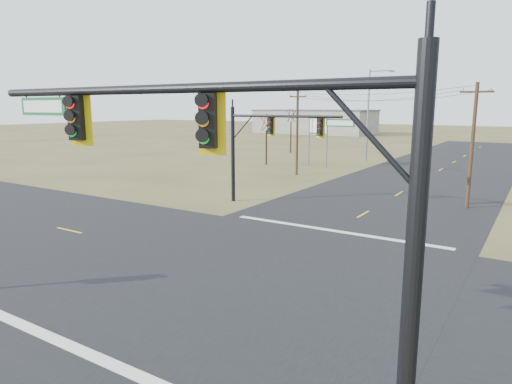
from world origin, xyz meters
TOP-DOWN VIEW (x-y plane):
  - ground at (0.00, 0.00)m, footprint 320.00×320.00m
  - road_ew at (0.00, 0.00)m, footprint 160.00×14.00m
  - road_ns at (0.00, 0.00)m, footprint 14.00×160.00m
  - stop_bar_near at (0.00, -7.50)m, footprint 12.00×0.40m
  - stop_bar_far at (0.00, 7.50)m, footprint 12.00×0.40m
  - mast_arm_near at (3.89, -7.50)m, footprint 10.83×0.59m
  - mast_arm_far at (-6.01, 11.14)m, footprint 8.83×0.42m
  - utility_pole_near at (5.09, 17.42)m, footprint 1.96×0.40m
  - utility_pole_far at (-11.15, 24.62)m, footprint 1.95×0.55m
  - highway_sign at (-12.09, 31.40)m, footprint 2.70×1.08m
  - streetlight_c at (-9.03, 39.30)m, footprint 3.03×0.45m
  - bare_tree_a at (-17.86, 30.03)m, footprint 2.61×2.61m
  - bare_tree_b at (-21.90, 43.49)m, footprint 3.40×3.40m
  - warehouse_left at (-40.00, 90.00)m, footprint 28.00×14.00m

SIDE VIEW (x-z plane):
  - ground at x=0.00m, z-range 0.00..0.00m
  - road_ew at x=0.00m, z-range 0.00..0.02m
  - road_ns at x=0.00m, z-range 0.00..0.02m
  - stop_bar_near at x=0.00m, z-range 0.03..0.03m
  - stop_bar_far at x=0.00m, z-range 0.03..0.03m
  - warehouse_left at x=-40.00m, z-range 0.00..5.50m
  - highway_sign at x=-12.09m, z-range 1.16..6.52m
  - utility_pole_near at x=5.09m, z-range 0.21..8.25m
  - utility_pole_far at x=-11.15m, z-range 0.21..8.27m
  - mast_arm_far at x=-6.01m, z-range 1.47..8.00m
  - bare_tree_a at x=-17.86m, z-range 1.77..7.86m
  - bare_tree_b at x=-21.90m, z-range 2.01..8.70m
  - mast_arm_near at x=3.89m, z-range 1.69..9.17m
  - streetlight_c at x=-9.03m, z-range 0.67..11.49m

